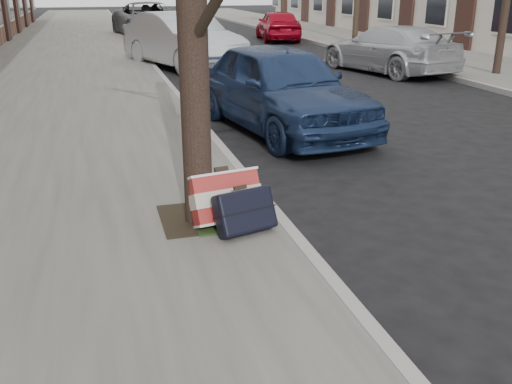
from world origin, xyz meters
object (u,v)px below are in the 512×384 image
object	(u,v)px
car_near_front	(281,87)
car_near_mid	(183,41)
suitcase_red	(226,198)
suitcase_navy	(245,211)

from	to	relation	value
car_near_front	car_near_mid	size ratio (longest dim) A/B	0.89
suitcase_red	suitcase_navy	bearing A→B (deg)	-78.94
suitcase_red	car_near_mid	xyz separation A→B (m)	(1.42, 11.69, 0.40)
car_near_front	suitcase_navy	bearing A→B (deg)	-121.78
car_near_front	car_near_mid	distance (m)	7.80
suitcase_navy	car_near_front	bearing A→B (deg)	52.24
suitcase_navy	car_near_front	size ratio (longest dim) A/B	0.14
suitcase_red	suitcase_navy	distance (m)	0.31
suitcase_red	car_near_mid	distance (m)	11.78
suitcase_navy	car_near_front	world-z (taller)	car_near_front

